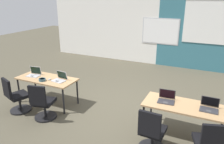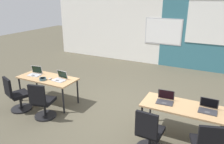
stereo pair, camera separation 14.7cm
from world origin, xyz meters
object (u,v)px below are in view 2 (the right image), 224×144
Objects in this scene: chair_near_left_end at (17,97)px; laptop_near_left_end at (35,73)px; laptop_near_right_inner at (165,100)px; laptop_near_right_end at (208,108)px; desk_near_right at (183,109)px; laptop_near_left_inner at (60,78)px; snack_bowl at (43,79)px; chair_near_right_inner at (149,135)px; desk_near_left at (48,80)px; mouse_near_left_inner at (50,79)px; chair_near_left_inner at (43,104)px.

laptop_near_left_end is at bearing -66.42° from chair_near_left_end.
laptop_near_right_end is at bearing -4.56° from laptop_near_right_inner.
laptop_near_left_inner is (-3.08, 0.01, 0.11)m from desk_near_right.
laptop_near_right_end reaches higher than snack_bowl.
laptop_near_right_end is 0.36× the size of chair_near_right_inner.
laptop_near_right_inner is at bearing -148.39° from chair_near_left_end.
snack_bowl is at bearing -81.47° from desk_near_left.
chair_near_left_end and chair_near_right_inner have the same top height.
laptop_near_right_end is 0.82m from laptop_near_right_inner.
laptop_near_left_end is at bearing 155.99° from snack_bowl.
laptop_near_right_end is 3.80m from mouse_near_left_inner.
laptop_near_left_end is at bearing 172.39° from mouse_near_left_inner.
laptop_near_left_inner is at bearing 27.93° from snack_bowl.
desk_near_left is 3.50m from desk_near_right.
chair_near_right_inner is (-0.89, -0.76, -0.39)m from laptop_near_right_end.
laptop_near_left_inner is (0.81, 0.73, 0.39)m from chair_near_left_end.
chair_near_right_inner reaches higher than desk_near_left.
desk_near_right is (3.50, 0.00, 0.00)m from desk_near_left.
chair_near_left_inner is (0.03, -0.72, -0.39)m from laptop_near_left_inner.
desk_near_right is 4.50× the size of laptop_near_left_inner.
laptop_near_left_end reaches higher than chair_near_left_end.
desk_near_right is at bearing -118.68° from chair_near_right_inner.
laptop_near_right_end is at bearing -8.26° from laptop_near_left_end.
chair_near_left_end is 0.92m from mouse_near_left_inner.
laptop_near_right_inner reaches higher than chair_near_right_inner.
chair_near_left_inner is (-3.05, -0.70, -0.28)m from desk_near_right.
chair_near_left_end is at bearing -94.65° from laptop_near_left_end.
desk_near_left is at bearing 156.91° from mouse_near_left_inner.
laptop_near_right_end reaches higher than desk_near_left.
laptop_near_right_inner is at bearing 1.75° from mouse_near_left_inner.
laptop_near_right_end is 3.53m from laptop_near_left_inner.
laptop_near_right_inner is 0.38× the size of chair_near_left_inner.
mouse_near_left_inner reaches higher than desk_near_left.
snack_bowl is (-3.47, -0.19, 0.10)m from desk_near_right.
laptop_near_right_inner reaches higher than mouse_near_left_inner.
laptop_near_right_inner is (3.57, 0.01, -0.00)m from laptop_near_left_end.
desk_near_right is 3.48m from snack_bowl.
laptop_near_right_end is at bearing 3.32° from desk_near_right.
laptop_near_left_inner is at bearing -118.30° from chair_near_left_end.
laptop_near_left_end reaches higher than laptop_near_left_inner.
laptop_near_left_inner is (-3.53, -0.01, 0.00)m from laptop_near_right_end.
desk_near_left is 3.14m from laptop_near_right_inner.
snack_bowl is at bearing -134.75° from mouse_near_left_inner.
chair_near_left_inner is at bearing -167.32° from laptop_near_right_end.
snack_bowl is (0.42, 0.52, 0.38)m from chair_near_left_end.
chair_near_right_inner is at bearing -10.08° from snack_bowl.
laptop_near_right_end is 0.94× the size of laptop_near_left_inner.
desk_near_right is 1.74× the size of chair_near_right_inner.
laptop_near_left_inner reaches higher than desk_near_left.
laptop_near_left_end is at bearing 178.36° from desk_near_left.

